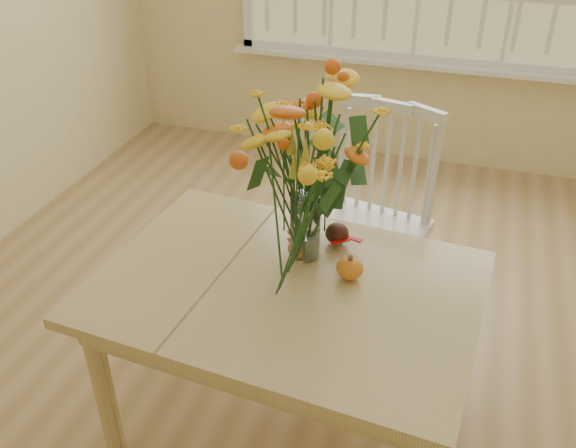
% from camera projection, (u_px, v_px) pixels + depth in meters
% --- Properties ---
extents(floor, '(4.00, 4.50, 0.01)m').
position_uv_depth(floor, '(319.00, 380.00, 2.56)').
color(floor, '#AA8652').
rests_on(floor, ground).
extents(dining_table, '(1.32, 0.99, 0.67)m').
position_uv_depth(dining_table, '(286.00, 305.00, 2.06)').
color(dining_table, tan).
rests_on(dining_table, floor).
extents(windsor_chair, '(0.54, 0.52, 0.99)m').
position_uv_depth(windsor_chair, '(374.00, 210.00, 2.64)').
color(windsor_chair, white).
rests_on(windsor_chair, floor).
extents(flower_vase, '(0.49, 0.49, 0.59)m').
position_uv_depth(flower_vase, '(306.00, 165.00, 1.97)').
color(flower_vase, white).
rests_on(flower_vase, dining_table).
extents(pumpkin, '(0.09, 0.09, 0.07)m').
position_uv_depth(pumpkin, '(350.00, 269.00, 2.02)').
color(pumpkin, orange).
rests_on(pumpkin, dining_table).
extents(turkey_figurine, '(0.10, 0.09, 0.10)m').
position_uv_depth(turkey_figurine, '(297.00, 250.00, 2.11)').
color(turkey_figurine, '#CCB78C').
rests_on(turkey_figurine, dining_table).
extents(dark_gourd, '(0.12, 0.09, 0.08)m').
position_uv_depth(dark_gourd, '(337.00, 234.00, 2.20)').
color(dark_gourd, '#38160F').
rests_on(dark_gourd, dining_table).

